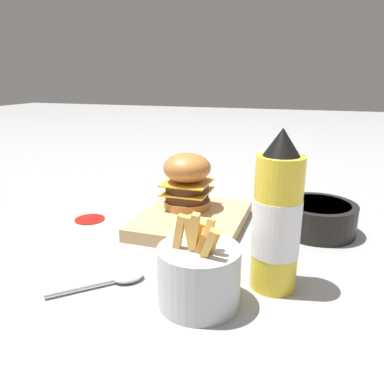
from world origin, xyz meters
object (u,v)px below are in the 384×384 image
burger (187,180)px  ketchup_bottle (277,220)px  serving_board (192,220)px  fries_basket (199,274)px  spoon (120,279)px  side_bowl (318,217)px

burger → ketchup_bottle: ketchup_bottle is taller
serving_board → fries_basket: fries_basket is taller
serving_board → spoon: size_ratio=2.03×
burger → fries_basket: bearing=-158.2°
ketchup_bottle → spoon: size_ratio=1.98×
burger → fries_basket: (-0.31, -0.12, -0.04)m
burger → ketchup_bottle: bearing=-136.4°
ketchup_bottle → fries_basket: 0.14m
fries_basket → ketchup_bottle: bearing=-50.0°
ketchup_bottle → fries_basket: ketchup_bottle is taller
serving_board → burger: 0.09m
burger → side_bowl: (0.01, -0.28, -0.06)m
burger → side_bowl: 0.29m
fries_basket → spoon: size_ratio=1.17×
burger → fries_basket: size_ratio=0.86×
ketchup_bottle → side_bowl: ketchup_bottle is taller
fries_basket → side_bowl: 0.36m
serving_board → ketchup_bottle: ketchup_bottle is taller
burger → fries_basket: 0.34m
burger → ketchup_bottle: (-0.23, -0.22, 0.02)m
serving_board → fries_basket: size_ratio=1.73×
serving_board → side_bowl: size_ratio=1.62×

